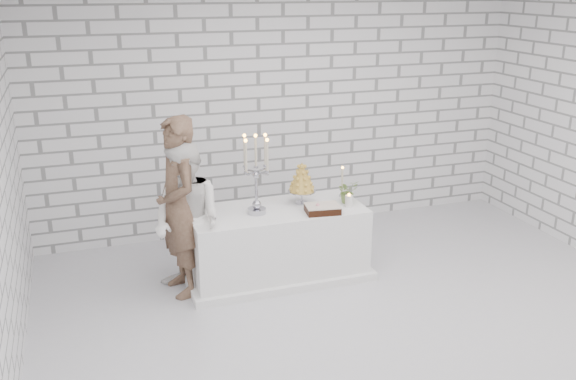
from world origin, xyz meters
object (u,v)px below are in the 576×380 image
object	(u,v)px
bride	(188,221)
cake_table	(277,243)
croquembouche	(302,183)
candelabra	(256,174)
groom	(179,207)

from	to	relation	value
bride	cake_table	bearing A→B (deg)	60.50
cake_table	croquembouche	bearing A→B (deg)	14.92
cake_table	candelabra	xyz separation A→B (m)	(-0.23, -0.05, 0.79)
groom	bride	world-z (taller)	groom
bride	candelabra	size ratio (longest dim) A/B	1.89
groom	candelabra	world-z (taller)	groom
cake_table	croquembouche	size ratio (longest dim) A/B	3.98
candelabra	croquembouche	world-z (taller)	candelabra
groom	candelabra	distance (m)	0.82
cake_table	croquembouche	xyz separation A→B (m)	(0.30, 0.08, 0.60)
groom	bride	size ratio (longest dim) A/B	1.16
bride	candelabra	world-z (taller)	candelabra
bride	croquembouche	world-z (taller)	bride
cake_table	groom	size ratio (longest dim) A/B	1.00
candelabra	croquembouche	xyz separation A→B (m)	(0.53, 0.13, -0.18)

